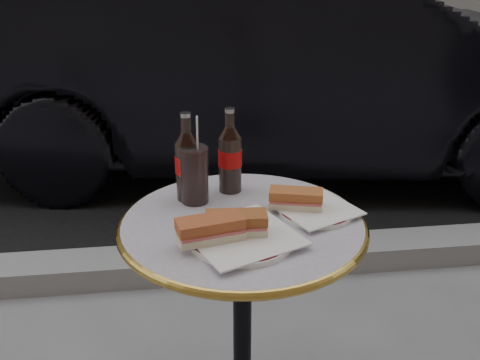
{
  "coord_description": "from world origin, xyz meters",
  "views": [
    {
      "loc": [
        -0.15,
        -1.17,
        1.35
      ],
      "look_at": [
        0.0,
        0.05,
        0.82
      ],
      "focal_mm": 40.0,
      "sensor_mm": 36.0,
      "label": 1
    }
  ],
  "objects": [
    {
      "name": "asphalt_road",
      "position": [
        0.0,
        5.0,
        0.0
      ],
      "size": [
        40.0,
        8.0,
        0.0
      ],
      "primitive_type": "cube",
      "color": "black",
      "rests_on": "ground"
    },
    {
      "name": "curb",
      "position": [
        0.0,
        0.9,
        0.05
      ],
      "size": [
        40.0,
        0.2,
        0.12
      ],
      "primitive_type": "cube",
      "color": "gray",
      "rests_on": "ground"
    },
    {
      "name": "bistro_table",
      "position": [
        0.0,
        0.0,
        0.37
      ],
      "size": [
        0.62,
        0.62,
        0.73
      ],
      "primitive_type": null,
      "color": "#BAB2C4",
      "rests_on": "ground"
    },
    {
      "name": "plate_left",
      "position": [
        -0.02,
        -0.1,
        0.74
      ],
      "size": [
        0.29,
        0.29,
        0.01
      ],
      "primitive_type": "cylinder",
      "rotation": [
        0.0,
        0.0,
        0.22
      ],
      "color": "white",
      "rests_on": "bistro_table"
    },
    {
      "name": "plate_right",
      "position": [
        0.19,
        0.02,
        0.74
      ],
      "size": [
        0.23,
        0.23,
        0.01
      ],
      "primitive_type": "cylinder",
      "rotation": [
        0.0,
        0.0,
        0.24
      ],
      "color": "white",
      "rests_on": "bistro_table"
    },
    {
      "name": "sandwich_left_a",
      "position": [
        -0.09,
        -0.12,
        0.77
      ],
      "size": [
        0.16,
        0.1,
        0.05
      ],
      "primitive_type": "cube",
      "rotation": [
        0.0,
        0.0,
        0.22
      ],
      "color": "#AC512B",
      "rests_on": "plate_left"
    },
    {
      "name": "sandwich_left_b",
      "position": [
        -0.03,
        -0.09,
        0.77
      ],
      "size": [
        0.15,
        0.08,
        0.05
      ],
      "primitive_type": "cube",
      "rotation": [
        0.0,
        0.0,
        -0.07
      ],
      "color": "#9B5127",
      "rests_on": "plate_left"
    },
    {
      "name": "sandwich_right",
      "position": [
        0.14,
        0.03,
        0.77
      ],
      "size": [
        0.15,
        0.1,
        0.05
      ],
      "primitive_type": "cube",
      "rotation": [
        0.0,
        0.0,
        -0.26
      ],
      "color": "#AE5A2C",
      "rests_on": "plate_right"
    },
    {
      "name": "cola_bottle_left",
      "position": [
        -0.13,
        0.14,
        0.85
      ],
      "size": [
        0.08,
        0.08,
        0.24
      ],
      "primitive_type": null,
      "rotation": [
        0.0,
        0.0,
        -0.21
      ],
      "color": "black",
      "rests_on": "bistro_table"
    },
    {
      "name": "cola_bottle_right",
      "position": [
        -0.01,
        0.18,
        0.85
      ],
      "size": [
        0.07,
        0.07,
        0.24
      ],
      "primitive_type": null,
      "rotation": [
        0.0,
        0.0,
        -0.08
      ],
      "color": "black",
      "rests_on": "bistro_table"
    },
    {
      "name": "cola_glass",
      "position": [
        -0.11,
        0.12,
        0.81
      ],
      "size": [
        0.1,
        0.1,
        0.16
      ],
      "primitive_type": "cylinder",
      "rotation": [
        0.0,
        0.0,
        0.29
      ],
      "color": "black",
      "rests_on": "bistro_table"
    },
    {
      "name": "parked_car",
      "position": [
        0.55,
        2.17,
        0.7
      ],
      "size": [
        2.09,
        4.45,
        1.41
      ],
      "primitive_type": "imported",
      "rotation": [
        0.0,
        0.0,
        1.43
      ],
      "color": "black",
      "rests_on": "ground"
    }
  ]
}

